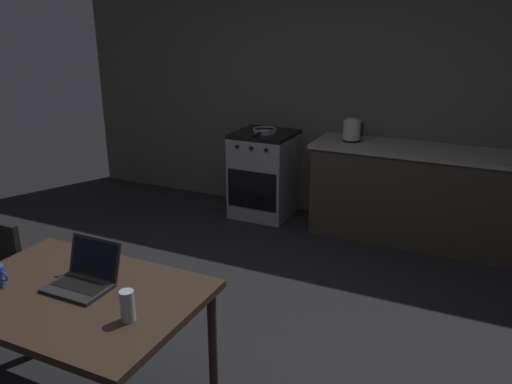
% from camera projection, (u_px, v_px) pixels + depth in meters
% --- Properties ---
extents(ground_plane, '(12.00, 12.00, 0.00)m').
position_uv_depth(ground_plane, '(186.00, 341.00, 3.42)').
color(ground_plane, black).
extents(back_wall, '(6.40, 0.10, 2.70)m').
position_uv_depth(back_wall, '(351.00, 90.00, 5.16)').
color(back_wall, '#4D4B46').
rests_on(back_wall, ground_plane).
extents(kitchen_counter, '(2.16, 0.64, 0.91)m').
position_uv_depth(kitchen_counter, '(426.00, 196.00, 4.80)').
color(kitchen_counter, '#382D23').
rests_on(kitchen_counter, ground_plane).
extents(stove_oven, '(0.60, 0.62, 0.91)m').
position_uv_depth(stove_oven, '(264.00, 174.00, 5.47)').
color(stove_oven, gray).
rests_on(stove_oven, ground_plane).
extents(dining_table, '(1.26, 0.88, 0.74)m').
position_uv_depth(dining_table, '(76.00, 304.00, 2.61)').
color(dining_table, '#332319').
rests_on(dining_table, ground_plane).
extents(laptop, '(0.32, 0.29, 0.22)m').
position_uv_depth(laptop, '(83.00, 278.00, 2.63)').
color(laptop, '#232326').
rests_on(laptop, dining_table).
extents(electric_kettle, '(0.20, 0.18, 0.22)m').
position_uv_depth(electric_kettle, '(352.00, 130.00, 4.92)').
color(electric_kettle, black).
rests_on(electric_kettle, kitchen_counter).
extents(frying_pan, '(0.25, 0.42, 0.05)m').
position_uv_depth(frying_pan, '(264.00, 131.00, 5.29)').
color(frying_pan, gray).
rests_on(frying_pan, stove_oven).
extents(drinking_glass, '(0.07, 0.07, 0.15)m').
position_uv_depth(drinking_glass, '(127.00, 306.00, 2.33)').
color(drinking_glass, '#99B7C6').
rests_on(drinking_glass, dining_table).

